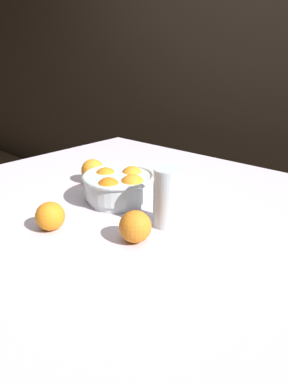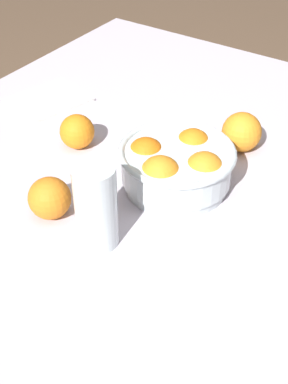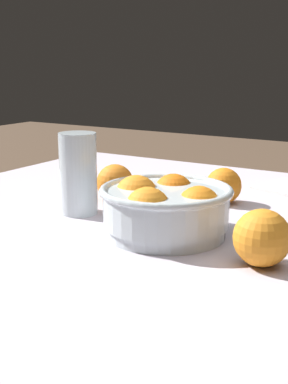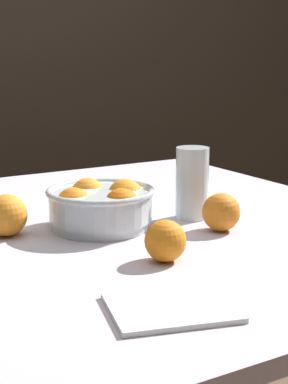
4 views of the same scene
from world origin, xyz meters
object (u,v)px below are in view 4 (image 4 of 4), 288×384
Objects in this scene: juice_glass at (192,187)px; orange_loose_near_bowl at (6,215)px; orange_loose_front at (165,241)px; fruit_bowl at (101,205)px; orange_loose_aside at (221,212)px.

juice_glass is 0.39m from orange_loose_near_bowl.
orange_loose_front is at bearing -57.72° from orange_loose_near_bowl.
fruit_bowl is at bearing 171.83° from juice_glass.
fruit_bowl reaches higher than orange_loose_front.
orange_loose_front is at bearing -90.30° from fruit_bowl.
juice_glass reaches higher than fruit_bowl.
fruit_bowl is 2.87× the size of orange_loose_aside.
fruit_bowl is 3.02× the size of orange_loose_front.
fruit_bowl is 1.43× the size of juice_glass.
fruit_bowl reaches higher than orange_loose_near_bowl.
orange_loose_aside is at bearing -35.49° from fruit_bowl.
orange_loose_near_bowl is at bearing 153.69° from orange_loose_aside.
orange_loose_aside is (0.37, -0.19, -0.00)m from orange_loose_near_bowl.
juice_glass is at bearing 86.41° from orange_loose_aside.
juice_glass is (0.20, -0.03, 0.02)m from fruit_bowl.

